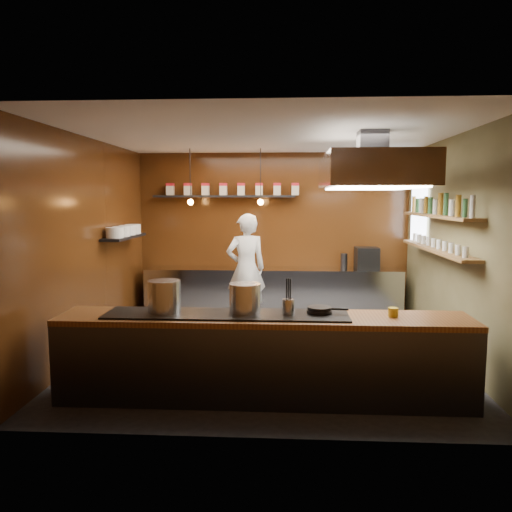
# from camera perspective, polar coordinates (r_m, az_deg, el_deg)

# --- Properties ---
(floor) EXTENTS (5.00, 5.00, 0.00)m
(floor) POSITION_cam_1_polar(r_m,az_deg,el_deg) (7.14, 1.44, -11.04)
(floor) COLOR black
(floor) RESTS_ON ground
(back_wall) EXTENTS (5.00, 0.00, 5.00)m
(back_wall) POSITION_cam_1_polar(r_m,az_deg,el_deg) (9.33, 1.99, 2.52)
(back_wall) COLOR #3B1F0A
(back_wall) RESTS_ON ground
(left_wall) EXTENTS (0.00, 5.00, 5.00)m
(left_wall) POSITION_cam_1_polar(r_m,az_deg,el_deg) (7.35, -18.39, 1.09)
(left_wall) COLOR #3B1F0A
(left_wall) RESTS_ON ground
(right_wall) EXTENTS (0.00, 5.00, 5.00)m
(right_wall) POSITION_cam_1_polar(r_m,az_deg,el_deg) (7.20, 21.78, 0.85)
(right_wall) COLOR brown
(right_wall) RESTS_ON ground
(ceiling) EXTENTS (5.00, 5.00, 0.00)m
(ceiling) POSITION_cam_1_polar(r_m,az_deg,el_deg) (6.85, 1.52, 13.61)
(ceiling) COLOR silver
(ceiling) RESTS_ON back_wall
(window_pane) EXTENTS (0.00, 1.00, 1.00)m
(window_pane) POSITION_cam_1_polar(r_m,az_deg,el_deg) (8.79, 18.10, 4.56)
(window_pane) COLOR white
(window_pane) RESTS_ON right_wall
(prep_counter) EXTENTS (4.60, 0.65, 0.90)m
(prep_counter) POSITION_cam_1_polar(r_m,az_deg,el_deg) (9.13, 1.91, -4.21)
(prep_counter) COLOR silver
(prep_counter) RESTS_ON floor
(pass_counter) EXTENTS (4.40, 0.72, 0.94)m
(pass_counter) POSITION_cam_1_polar(r_m,az_deg,el_deg) (5.47, 0.84, -11.47)
(pass_counter) COLOR #38383D
(pass_counter) RESTS_ON floor
(tin_shelf) EXTENTS (2.60, 0.26, 0.04)m
(tin_shelf) POSITION_cam_1_polar(r_m,az_deg,el_deg) (9.23, -3.65, 6.82)
(tin_shelf) COLOR black
(tin_shelf) RESTS_ON back_wall
(plate_shelf) EXTENTS (0.30, 1.40, 0.04)m
(plate_shelf) POSITION_cam_1_polar(r_m,az_deg,el_deg) (8.23, -14.80, 2.11)
(plate_shelf) COLOR black
(plate_shelf) RESTS_ON left_wall
(bottle_shelf_upper) EXTENTS (0.26, 2.80, 0.04)m
(bottle_shelf_upper) POSITION_cam_1_polar(r_m,az_deg,el_deg) (7.41, 20.02, 4.33)
(bottle_shelf_upper) COLOR brown
(bottle_shelf_upper) RESTS_ON right_wall
(bottle_shelf_lower) EXTENTS (0.26, 2.80, 0.04)m
(bottle_shelf_lower) POSITION_cam_1_polar(r_m,az_deg,el_deg) (7.44, 19.87, 0.71)
(bottle_shelf_lower) COLOR brown
(bottle_shelf_lower) RESTS_ON right_wall
(extractor_hood) EXTENTS (1.20, 2.00, 0.72)m
(extractor_hood) POSITION_cam_1_polar(r_m,az_deg,el_deg) (6.50, 13.08, 9.45)
(extractor_hood) COLOR #38383D
(extractor_hood) RESTS_ON ceiling
(pendant_left) EXTENTS (0.10, 0.10, 0.95)m
(pendant_left) POSITION_cam_1_polar(r_m,az_deg,el_deg) (8.65, -7.50, 6.47)
(pendant_left) COLOR black
(pendant_left) RESTS_ON ceiling
(pendant_right) EXTENTS (0.10, 0.10, 0.95)m
(pendant_right) POSITION_cam_1_polar(r_m,az_deg,el_deg) (8.51, 0.52, 6.53)
(pendant_right) COLOR black
(pendant_right) RESTS_ON ceiling
(storage_tins) EXTENTS (2.43, 0.13, 0.22)m
(storage_tins) POSITION_cam_1_polar(r_m,az_deg,el_deg) (9.21, -2.73, 7.65)
(storage_tins) COLOR beige
(storage_tins) RESTS_ON tin_shelf
(plate_stacks) EXTENTS (0.26, 1.16, 0.16)m
(plate_stacks) POSITION_cam_1_polar(r_m,az_deg,el_deg) (8.23, -14.82, 2.81)
(plate_stacks) COLOR white
(plate_stacks) RESTS_ON plate_shelf
(bottles) EXTENTS (0.06, 2.66, 0.24)m
(bottles) POSITION_cam_1_polar(r_m,az_deg,el_deg) (7.41, 20.06, 5.41)
(bottles) COLOR silver
(bottles) RESTS_ON bottle_shelf_upper
(wine_glasses) EXTENTS (0.07, 2.37, 0.13)m
(wine_glasses) POSITION_cam_1_polar(r_m,az_deg,el_deg) (7.44, 19.90, 1.36)
(wine_glasses) COLOR silver
(wine_glasses) RESTS_ON bottle_shelf_lower
(stockpot_large) EXTENTS (0.37, 0.37, 0.34)m
(stockpot_large) POSITION_cam_1_polar(r_m,az_deg,el_deg) (5.49, -10.44, -4.54)
(stockpot_large) COLOR #B9BCC0
(stockpot_large) RESTS_ON pass_counter
(stockpot_small) EXTENTS (0.39, 0.39, 0.32)m
(stockpot_small) POSITION_cam_1_polar(r_m,az_deg,el_deg) (5.38, -1.27, -4.83)
(stockpot_small) COLOR silver
(stockpot_small) RESTS_ON pass_counter
(utensil_crock) EXTENTS (0.16, 0.16, 0.16)m
(utensil_crock) POSITION_cam_1_polar(r_m,az_deg,el_deg) (5.32, 3.71, -5.81)
(utensil_crock) COLOR #B3B5BA
(utensil_crock) RESTS_ON pass_counter
(frying_pan) EXTENTS (0.44, 0.27, 0.07)m
(frying_pan) POSITION_cam_1_polar(r_m,az_deg,el_deg) (5.42, 7.30, -6.14)
(frying_pan) COLOR black
(frying_pan) RESTS_ON pass_counter
(butter_jar) EXTENTS (0.12, 0.12, 0.10)m
(butter_jar) POSITION_cam_1_polar(r_m,az_deg,el_deg) (5.49, 15.41, -6.22)
(butter_jar) COLOR gold
(butter_jar) RESTS_ON pass_counter
(espresso_machine) EXTENTS (0.41, 0.39, 0.39)m
(espresso_machine) POSITION_cam_1_polar(r_m,az_deg,el_deg) (9.12, 12.55, -0.26)
(espresso_machine) COLOR black
(espresso_machine) RESTS_ON prep_counter
(chef) EXTENTS (0.81, 0.66, 1.91)m
(chef) POSITION_cam_1_polar(r_m,az_deg,el_deg) (8.62, -1.14, -1.47)
(chef) COLOR silver
(chef) RESTS_ON floor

